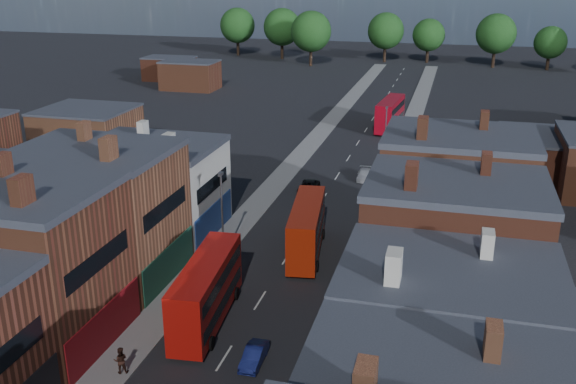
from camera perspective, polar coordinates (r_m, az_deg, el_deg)
The scene contains 11 objects.
pavement_west at distance 74.95m, azimuth -1.34°, elevation 0.48°, with size 3.00×200.00×0.12m, color gray.
pavement_east at distance 72.58m, azimuth 8.56°, elevation -0.39°, with size 3.00×200.00×0.12m, color gray.
lamp_post_2 at distance 55.16m, azimuth -5.89°, elevation -1.66°, with size 0.25×0.70×8.12m.
lamp_post_3 at distance 80.87m, azimuth 8.66°, elevation 5.13°, with size 0.25×0.70×8.12m.
bus_0 at distance 46.88m, azimuth -7.25°, elevation -8.64°, with size 3.53×11.15×4.74m.
bus_1 at distance 57.04m, azimuth 1.67°, elevation -3.21°, with size 3.86×10.99×4.65m.
bus_2 at distance 102.22m, azimuth 9.06°, elevation 6.91°, with size 3.51×11.19×4.76m.
car_1 at distance 43.14m, azimuth -3.05°, elevation -14.32°, with size 1.19×3.42×1.13m, color navy.
car_2 at distance 73.13m, azimuth 1.83°, elevation 0.44°, with size 2.04×4.43×1.23m, color black.
car_3 at distance 78.08m, azimuth 6.79°, elevation 1.54°, with size 1.64×4.03×1.17m, color silver.
ped_1 at distance 43.17m, azimuth -14.66°, elevation -14.27°, with size 0.87×0.48×1.80m, color #3A1F17.
Camera 1 is at (13.43, -17.95, 24.63)m, focal length 40.00 mm.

